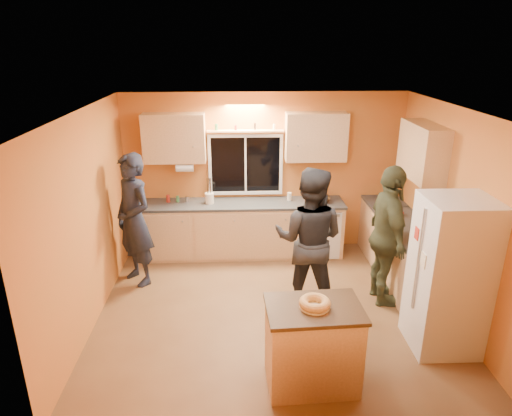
{
  "coord_description": "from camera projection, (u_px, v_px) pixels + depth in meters",
  "views": [
    {
      "loc": [
        -0.45,
        -5.17,
        3.36
      ],
      "look_at": [
        -0.2,
        0.4,
        1.29
      ],
      "focal_mm": 32.0,
      "sensor_mm": 36.0,
      "label": 1
    }
  ],
  "objects": [
    {
      "name": "person_right",
      "position": [
        388.0,
        237.0,
        5.92
      ],
      "size": [
        0.46,
        1.11,
        1.9
      ],
      "primitive_type": "imported",
      "rotation": [
        0.0,
        0.0,
        1.57
      ],
      "color": "#383A25",
      "rests_on": "ground"
    },
    {
      "name": "right_counter",
      "position": [
        408.0,
        259.0,
        6.42
      ],
      "size": [
        0.62,
        1.84,
        0.9
      ],
      "color": "tan",
      "rests_on": "ground"
    },
    {
      "name": "person_left",
      "position": [
        134.0,
        220.0,
        6.42
      ],
      "size": [
        0.81,
        0.83,
        1.92
      ],
      "primitive_type": "imported",
      "rotation": [
        0.0,
        0.0,
        -0.82
      ],
      "color": "black",
      "rests_on": "ground"
    },
    {
      "name": "potted_plant",
      "position": [
        420.0,
        225.0,
        6.05
      ],
      "size": [
        0.29,
        0.26,
        0.28
      ],
      "primitive_type": "imported",
      "rotation": [
        0.0,
        0.0,
        0.19
      ],
      "color": "gray",
      "rests_on": "right_counter"
    },
    {
      "name": "back_counter",
      "position": [
        266.0,
        228.0,
        7.46
      ],
      "size": [
        4.23,
        0.62,
        0.9
      ],
      "color": "tan",
      "rests_on": "ground"
    },
    {
      "name": "bundt_pastry",
      "position": [
        315.0,
        303.0,
        4.42
      ],
      "size": [
        0.31,
        0.31,
        0.09
      ],
      "primitive_type": "torus",
      "color": "#DAAF59",
      "rests_on": "island"
    },
    {
      "name": "utensil_crock",
      "position": [
        209.0,
        198.0,
        7.23
      ],
      "size": [
        0.14,
        0.14,
        0.17
      ],
      "primitive_type": "cylinder",
      "color": "#F0E6C9",
      "rests_on": "back_counter"
    },
    {
      "name": "mixing_bowl",
      "position": [
        320.0,
        199.0,
        7.34
      ],
      "size": [
        0.34,
        0.34,
        0.08
      ],
      "primitive_type": "imported",
      "rotation": [
        0.0,
        0.0,
        -0.01
      ],
      "color": "black",
      "rests_on": "back_counter"
    },
    {
      "name": "ground",
      "position": [
        273.0,
        309.0,
        6.03
      ],
      "size": [
        4.5,
        4.5,
        0.0
      ],
      "primitive_type": "plane",
      "color": "brown",
      "rests_on": "ground"
    },
    {
      "name": "person_center",
      "position": [
        309.0,
        240.0,
        5.82
      ],
      "size": [
        1.11,
        0.99,
        1.91
      ],
      "primitive_type": "imported",
      "rotation": [
        0.0,
        0.0,
        2.81
      ],
      "color": "black",
      "rests_on": "ground"
    },
    {
      "name": "room_shell",
      "position": [
        281.0,
        183.0,
        5.86
      ],
      "size": [
        4.54,
        4.04,
        2.61
      ],
      "color": "#BA762F",
      "rests_on": "ground"
    },
    {
      "name": "red_box",
      "position": [
        396.0,
        213.0,
        6.74
      ],
      "size": [
        0.19,
        0.16,
        0.07
      ],
      "primitive_type": "cube",
      "rotation": [
        0.0,
        0.0,
        0.32
      ],
      "color": "#AF281A",
      "rests_on": "right_counter"
    },
    {
      "name": "refrigerator",
      "position": [
        449.0,
        276.0,
        5.04
      ],
      "size": [
        0.72,
        0.7,
        1.8
      ],
      "primitive_type": "cube",
      "color": "silver",
      "rests_on": "ground"
    },
    {
      "name": "island",
      "position": [
        313.0,
        345.0,
        4.59
      ],
      "size": [
        0.97,
        0.68,
        0.91
      ],
      "rotation": [
        0.0,
        0.0,
        0.05
      ],
      "color": "tan",
      "rests_on": "ground"
    }
  ]
}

